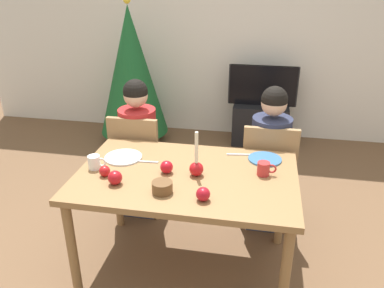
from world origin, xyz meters
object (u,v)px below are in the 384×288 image
person_left_child (139,151)px  mug_left (95,162)px  candle_centerpiece (196,167)px  apple_near_candle (203,194)px  plate_left (123,157)px  mug_right (264,169)px  chair_right (268,170)px  tv (263,86)px  person_right_child (269,161)px  apple_by_right_mug (105,171)px  christmas_tree (131,71)px  tv_stand (260,124)px  dining_table (186,185)px  plate_right (265,159)px  apple_far_edge (167,167)px  bowl_walnuts (162,187)px  apple_by_left_plate (115,178)px  chair_left (138,159)px

person_left_child → mug_left: 0.72m
candle_centerpiece → apple_near_candle: candle_centerpiece is taller
plate_left → mug_right: mug_right is taller
chair_right → mug_left: size_ratio=7.34×
tv → person_right_child: bearing=-86.9°
tv → mug_left: size_ratio=6.44×
plate_left → apple_by_right_mug: bearing=-95.7°
mug_left → apple_near_candle: mug_left is taller
christmas_tree → tv_stand: bearing=9.3°
candle_centerpiece → mug_left: bearing=-177.5°
tv_stand → mug_left: 2.62m
christmas_tree → apple_by_right_mug: 2.25m
dining_table → chair_right: chair_right is taller
plate_right → mug_right: (-0.00, -0.22, 0.04)m
tv_stand → person_left_child: bearing=-120.2°
apple_far_edge → person_left_child: bearing=121.8°
christmas_tree → candle_centerpiece: 2.35m
apple_by_right_mug → tv: bearing=68.9°
plate_left → candle_centerpiece: bearing=-15.5°
mug_right → tv_stand: bearing=91.2°
bowl_walnuts → chair_right: bearing=53.8°
candle_centerpiece → apple_far_edge: candle_centerpiece is taller
apple_by_right_mug → mug_right: bearing=11.5°
mug_right → mug_left: bearing=-174.0°
chair_right → apple_by_right_mug: bearing=-144.6°
plate_left → chair_right: bearing=24.9°
dining_table → apple_by_left_plate: 0.46m
plate_right → apple_by_left_plate: apple_by_left_plate is taller
christmas_tree → plate_right: christmas_tree is taller
apple_near_candle → apple_by_right_mug: 0.67m
tv → plate_left: bearing=-112.8°
chair_left → plate_left: chair_left is taller
apple_near_candle → mug_right: bearing=47.7°
chair_left → candle_centerpiece: candle_centerpiece is taller
chair_right → plate_left: size_ratio=3.52×
apple_by_left_plate → plate_right: bearing=29.3°
tv → christmas_tree: (-1.49, -0.25, 0.16)m
tv → chair_right: bearing=-86.9°
chair_left → plate_right: chair_left is taller
chair_right → tv: (-0.09, 1.69, 0.20)m
mug_right → apple_near_candle: size_ratio=1.50×
tv → candle_centerpiece: size_ratio=2.66×
tv_stand → dining_table: bearing=-100.8°
apple_far_edge → tv: bearing=76.3°
chair_left → apple_by_right_mug: bearing=-87.6°
apple_far_edge → apple_by_left_plate: bearing=-144.1°
plate_left → tv: bearing=67.2°
plate_left → mug_left: bearing=-125.6°
dining_table → apple_by_left_plate: apple_by_left_plate is taller
apple_far_edge → tv_stand: bearing=76.3°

